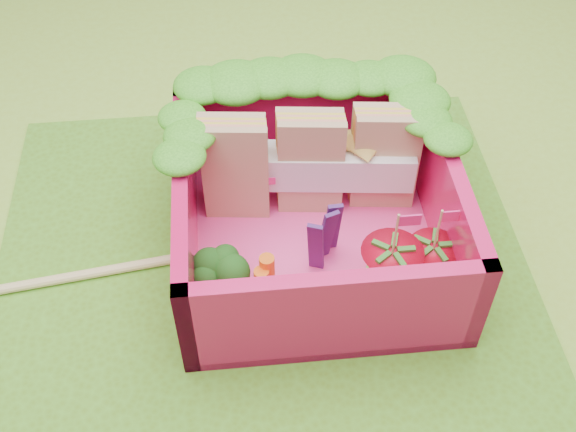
# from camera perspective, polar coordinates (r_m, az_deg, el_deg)

# --- Properties ---
(ground) EXTENTS (14.00, 14.00, 0.00)m
(ground) POSITION_cam_1_polar(r_m,az_deg,el_deg) (3.52, -1.90, -5.43)
(ground) COLOR #94BB34
(ground) RESTS_ON ground
(placemat) EXTENTS (2.60, 2.60, 0.03)m
(placemat) POSITION_cam_1_polar(r_m,az_deg,el_deg) (3.51, -1.90, -5.29)
(placemat) COLOR #589020
(placemat) RESTS_ON ground
(bento_floor) EXTENTS (1.30, 1.30, 0.05)m
(bento_floor) POSITION_cam_1_polar(r_m,az_deg,el_deg) (3.61, 2.13, -2.26)
(bento_floor) COLOR #FF4196
(bento_floor) RESTS_ON placemat
(bento_box) EXTENTS (1.30, 1.30, 0.55)m
(bento_box) POSITION_cam_1_polar(r_m,az_deg,el_deg) (3.42, 2.25, 0.45)
(bento_box) COLOR #E11255
(bento_box) RESTS_ON placemat
(lettuce_ruffle) EXTENTS (1.43, 0.77, 0.11)m
(lettuce_ruffle) POSITION_cam_1_polar(r_m,az_deg,el_deg) (3.52, 1.48, 9.49)
(lettuce_ruffle) COLOR #2D8317
(lettuce_ruffle) RESTS_ON bento_box
(sandwich_stack) EXTENTS (1.08, 0.28, 0.57)m
(sandwich_stack) POSITION_cam_1_polar(r_m,az_deg,el_deg) (3.57, 1.82, 4.23)
(sandwich_stack) COLOR tan
(sandwich_stack) RESTS_ON bento_floor
(broccoli) EXTENTS (0.33, 0.33, 0.25)m
(broccoli) POSITION_cam_1_polar(r_m,az_deg,el_deg) (3.26, -5.86, -4.21)
(broccoli) COLOR #5F9A4A
(broccoli) RESTS_ON bento_floor
(carrot_sticks) EXTENTS (0.10, 0.11, 0.27)m
(carrot_sticks) POSITION_cam_1_polar(r_m,az_deg,el_deg) (3.27, -1.84, -5.21)
(carrot_sticks) COLOR orange
(carrot_sticks) RESTS_ON bento_floor
(purple_wedges) EXTENTS (0.16, 0.15, 0.38)m
(purple_wedges) POSITION_cam_1_polar(r_m,az_deg,el_deg) (3.36, 2.94, -1.61)
(purple_wedges) COLOR #3D1753
(purple_wedges) RESTS_ON bento_floor
(strawberry_left) EXTENTS (0.28, 0.28, 0.52)m
(strawberry_left) POSITION_cam_1_polar(r_m,az_deg,el_deg) (3.31, 8.03, -4.30)
(strawberry_left) COLOR red
(strawberry_left) RESTS_ON bento_floor
(strawberry_right) EXTENTS (0.23, 0.23, 0.47)m
(strawberry_right) POSITION_cam_1_polar(r_m,az_deg,el_deg) (3.40, 11.20, -3.58)
(strawberry_right) COLOR red
(strawberry_right) RESTS_ON bento_floor
(snap_peas) EXTENTS (0.56, 0.50, 0.05)m
(snap_peas) POSITION_cam_1_polar(r_m,az_deg,el_deg) (3.48, 8.31, -4.07)
(snap_peas) COLOR #69B338
(snap_peas) RESTS_ON bento_floor
(chopsticks) EXTENTS (2.41, 0.37, 0.04)m
(chopsticks) POSITION_cam_1_polar(r_m,az_deg,el_deg) (3.66, -19.67, -5.10)
(chopsticks) COLOR #E3CE7C
(chopsticks) RESTS_ON placemat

